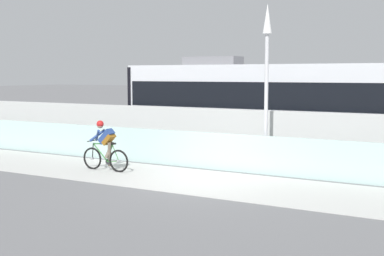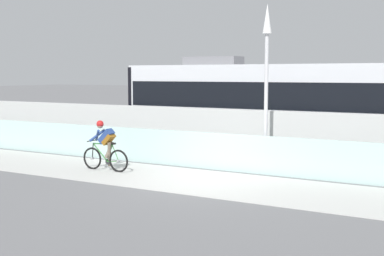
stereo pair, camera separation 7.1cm
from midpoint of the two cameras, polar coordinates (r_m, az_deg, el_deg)
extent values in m
plane|color=slate|center=(14.56, 0.75, -6.07)|extent=(200.00, 200.00, 0.00)
cube|color=beige|center=(14.56, 0.75, -6.05)|extent=(32.00, 3.20, 0.01)
cube|color=silver|center=(16.09, 3.81, -2.75)|extent=(32.00, 0.05, 1.20)
cube|color=silver|center=(17.68, 6.23, -0.93)|extent=(32.00, 0.36, 1.83)
cube|color=#595654|center=(20.11, 8.87, -2.74)|extent=(32.00, 0.08, 0.01)
cube|color=#595654|center=(21.46, 10.14, -2.21)|extent=(32.00, 0.08, 0.01)
cube|color=silver|center=(20.91, 7.14, 2.85)|extent=(11.00, 2.50, 3.10)
cube|color=black|center=(20.89, 7.15, 3.81)|extent=(10.56, 2.54, 1.04)
cube|color=#19599E|center=(21.03, 7.09, -0.88)|extent=(10.78, 2.53, 0.28)
cube|color=slate|center=(21.68, 2.28, 7.58)|extent=(2.40, 1.10, 0.36)
cube|color=#232326|center=(22.55, -1.28, -0.80)|extent=(1.40, 1.88, 0.20)
cylinder|color=black|center=(21.94, -2.20, -1.15)|extent=(0.60, 0.10, 0.60)
cylinder|color=black|center=(23.18, -0.40, -0.76)|extent=(0.60, 0.10, 0.60)
cube|color=#232326|center=(20.07, 16.50, -1.91)|extent=(1.40, 1.88, 0.20)
cylinder|color=black|center=(19.38, 16.06, -2.36)|extent=(0.60, 0.10, 0.60)
cylinder|color=black|center=(20.77, 16.90, -1.83)|extent=(0.60, 0.10, 0.60)
cube|color=black|center=(23.43, -5.40, 3.21)|extent=(0.16, 2.54, 2.94)
torus|color=black|center=(16.64, -11.32, -3.39)|extent=(0.72, 0.06, 0.72)
cylinder|color=#99999E|center=(16.64, -11.32, -3.39)|extent=(0.07, 0.10, 0.07)
torus|color=black|center=(16.00, -8.41, -3.72)|extent=(0.72, 0.06, 0.72)
cylinder|color=#99999E|center=(16.00, -8.41, -3.72)|extent=(0.07, 0.10, 0.07)
cylinder|color=#337233|center=(16.39, -10.42, -2.75)|extent=(0.60, 0.04, 0.58)
cylinder|color=#337233|center=(16.16, -9.38, -2.81)|extent=(0.22, 0.04, 0.59)
cylinder|color=#337233|center=(16.30, -10.20, -1.77)|extent=(0.76, 0.04, 0.07)
cylinder|color=#337233|center=(16.13, -9.02, -3.76)|extent=(0.43, 0.03, 0.09)
cylinder|color=#337233|center=(16.03, -8.78, -2.76)|extent=(0.27, 0.02, 0.53)
cylinder|color=black|center=(16.58, -11.27, -2.56)|extent=(0.08, 0.03, 0.49)
cube|color=black|center=(16.06, -9.14, -1.74)|extent=(0.24, 0.10, 0.05)
cylinder|color=black|center=(16.52, -11.23, -1.39)|extent=(0.03, 0.58, 0.03)
cylinder|color=#262628|center=(16.26, -9.61, -3.79)|extent=(0.18, 0.02, 0.18)
cube|color=navy|center=(16.17, -9.78, -0.93)|extent=(0.50, 0.28, 0.51)
cube|color=#8C5919|center=(16.12, -9.51, -1.27)|extent=(0.38, 0.30, 0.38)
sphere|color=tan|center=(16.28, -10.46, 0.32)|extent=(0.20, 0.20, 0.20)
sphere|color=red|center=(16.27, -10.47, 0.45)|extent=(0.23, 0.23, 0.23)
cylinder|color=navy|center=(16.39, -10.76, -0.82)|extent=(0.44, 0.41, 0.41)
cylinder|color=navy|center=(16.39, -10.76, -0.82)|extent=(0.44, 0.41, 0.41)
cylinder|color=#726656|center=(16.18, -9.43, -2.96)|extent=(0.29, 0.33, 0.80)
cylinder|color=#726656|center=(16.16, -9.44, -2.47)|extent=(0.29, 0.33, 0.54)
cylinder|color=gray|center=(16.00, 8.14, -4.66)|extent=(0.24, 0.24, 0.20)
cylinder|color=silver|center=(15.75, 8.25, 2.87)|extent=(0.12, 0.12, 4.20)
cone|color=white|center=(15.81, 8.40, 12.14)|extent=(0.28, 0.28, 0.90)
camera|label=1|loc=(0.04, -90.12, -0.01)|focal=47.18mm
camera|label=2|loc=(0.04, 89.88, 0.01)|focal=47.18mm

